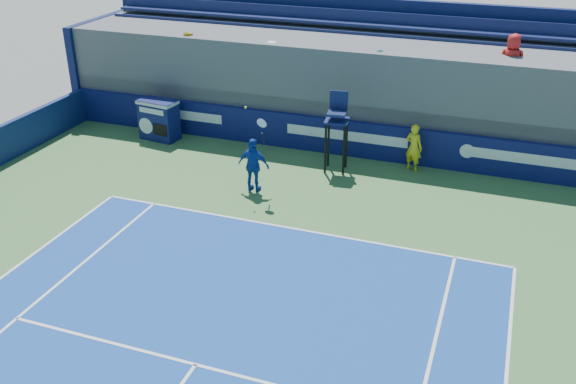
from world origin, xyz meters
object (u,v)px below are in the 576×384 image
(match_clock, at_px, (159,119))
(umpire_chair, at_px, (337,123))
(tennis_player, at_px, (254,165))
(ball_person, at_px, (414,147))

(match_clock, relative_size, umpire_chair, 0.57)
(umpire_chair, bearing_deg, tennis_player, -128.90)
(match_clock, bearing_deg, ball_person, 2.07)
(ball_person, xyz_separation_m, umpire_chair, (-2.24, -0.77, 0.77))
(tennis_player, bearing_deg, umpire_chair, 51.10)
(ball_person, height_order, match_clock, ball_person)
(match_clock, distance_m, tennis_player, 5.37)
(umpire_chair, xyz_separation_m, tennis_player, (-1.80, -2.23, -0.71))
(ball_person, xyz_separation_m, tennis_player, (-4.05, -3.01, 0.06))
(match_clock, xyz_separation_m, umpire_chair, (6.45, -0.46, 0.79))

